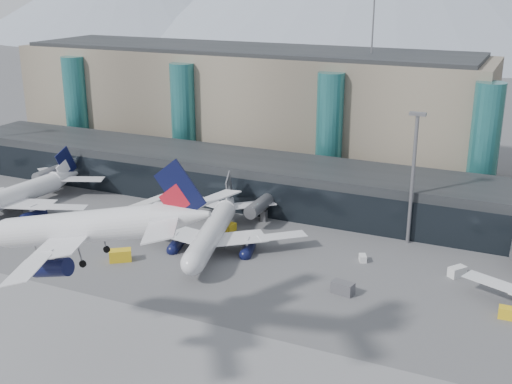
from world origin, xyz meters
TOP-DOWN VIEW (x-y plane):
  - ground at (0.00, 0.00)m, footprint 900.00×900.00m
  - runway_strip at (0.00, -15.00)m, footprint 400.00×40.00m
  - runway_markings at (-0.00, -15.00)m, footprint 128.00×1.00m
  - concourse at (-0.02, 57.73)m, footprint 170.00×27.00m
  - terminal_main at (-25.00, 90.00)m, footprint 130.00×30.00m
  - teal_towers at (-14.99, 74.01)m, footprint 116.40×19.40m
  - lightmast_mid at (30.00, 48.00)m, footprint 3.00×1.20m
  - hero_jet at (2.34, -8.84)m, footprint 34.70×35.98m
  - jet_parked_left at (-52.14, 32.56)m, footprint 38.39×38.01m
  - jet_parked_mid at (-3.76, 32.46)m, footprint 35.95×37.28m
  - veh_b at (-3.95, 38.78)m, footprint 1.99×2.96m
  - veh_c at (24.80, 22.55)m, footprint 3.89×2.53m
  - veh_d at (40.82, 36.76)m, footprint 3.14×3.45m
  - veh_e at (49.99, 25.20)m, footprint 3.12×1.85m
  - veh_g at (24.40, 36.04)m, footprint 1.93×2.37m
  - veh_h at (-15.61, 18.00)m, footprint 4.39×3.96m

SIDE VIEW (x-z plane):
  - ground at x=0.00m, z-range 0.00..0.00m
  - runway_strip at x=0.00m, z-range 0.00..0.04m
  - runway_markings at x=0.00m, z-range 0.04..0.06m
  - veh_g at x=24.40m, z-range 0.00..1.20m
  - veh_b at x=-3.95m, z-range 0.00..1.62m
  - veh_e at x=49.99m, z-range 0.00..1.73m
  - veh_d at x=40.82m, z-range 0.00..1.76m
  - veh_c at x=24.80m, z-range 0.00..2.00m
  - veh_h at x=-15.61m, z-range 0.00..2.17m
  - jet_parked_mid at x=-3.76m, z-range -1.46..10.51m
  - jet_parked_left at x=-52.14m, z-range -1.51..10.91m
  - concourse at x=-0.02m, z-range -0.03..9.97m
  - teal_towers at x=-14.99m, z-range -8.99..37.01m
  - lightmast_mid at x=30.00m, z-range 1.62..27.22m
  - terminal_main at x=-25.00m, z-range -0.06..30.94m
  - hero_jet at x=2.34m, z-range 14.54..26.12m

